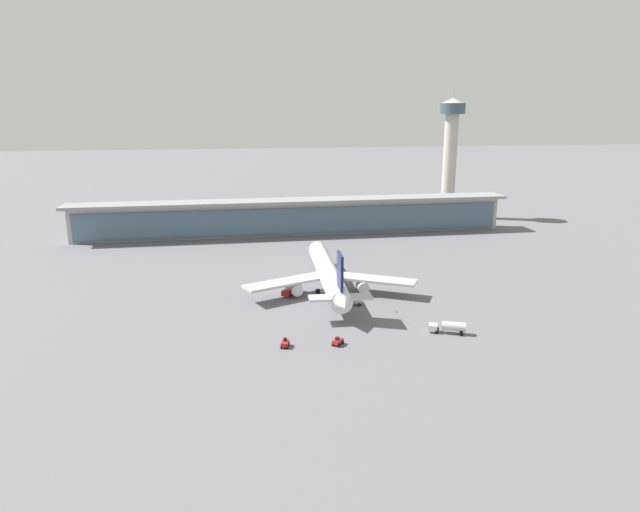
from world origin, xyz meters
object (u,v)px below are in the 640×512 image
service_truck_mid_apron_white (449,327)px  service_truck_on_taxiway_red (338,341)px  airliner_on_stand (328,273)px  service_truck_near_nose_red (285,343)px  control_tower (450,147)px  safety_cone_alpha (396,311)px  service_truck_under_wing_grey (353,302)px  service_truck_by_tail_red (291,288)px

service_truck_mid_apron_white → service_truck_on_taxiway_red: 27.68m
airliner_on_stand → service_truck_near_nose_red: 41.52m
control_tower → service_truck_mid_apron_white: bearing=-111.5°
service_truck_on_taxiway_red → safety_cone_alpha: bearing=43.6°
service_truck_on_taxiway_red → control_tower: bearing=60.0°
service_truck_under_wing_grey → service_truck_on_taxiway_red: service_truck_under_wing_grey is taller
service_truck_mid_apron_white → control_tower: (55.94, 142.38, 32.05)m
service_truck_near_nose_red → safety_cone_alpha: (31.39, 17.58, -0.56)m
control_tower → safety_cone_alpha: 145.47m
airliner_on_stand → service_truck_under_wing_grey: 14.28m
service_truck_by_tail_red → airliner_on_stand: bearing=2.6°
service_truck_by_tail_red → control_tower: (89.71, 106.58, 32.06)m
service_truck_near_nose_red → safety_cone_alpha: service_truck_near_nose_red is taller
service_truck_under_wing_grey → service_truck_by_tail_red: service_truck_by_tail_red is taller
control_tower → safety_cone_alpha: size_ratio=88.09×
service_truck_near_nose_red → control_tower: size_ratio=0.05×
service_truck_mid_apron_white → safety_cone_alpha: size_ratio=12.58×
safety_cone_alpha → control_tower: bearing=63.1°
service_truck_mid_apron_white → service_truck_by_tail_red: service_truck_by_tail_red is taller
service_truck_under_wing_grey → service_truck_on_taxiway_red: (-9.29, -25.98, 0.07)m
service_truck_under_wing_grey → airliner_on_stand: bearing=109.7°
service_truck_near_nose_red → service_truck_under_wing_grey: (21.23, 25.03, -0.07)m
service_truck_near_nose_red → control_tower: (95.45, 143.83, 32.88)m
airliner_on_stand → safety_cone_alpha: airliner_on_stand is taller
service_truck_under_wing_grey → safety_cone_alpha: size_ratio=9.86×
airliner_on_stand → service_truck_by_tail_red: (-10.95, -0.49, -3.78)m
service_truck_mid_apron_white → control_tower: 156.30m
service_truck_on_taxiway_red → control_tower: (83.50, 144.78, 32.88)m
service_truck_mid_apron_white → safety_cone_alpha: (-8.11, 16.13, -1.39)m
service_truck_mid_apron_white → service_truck_under_wing_grey: bearing=127.8°
service_truck_mid_apron_white → safety_cone_alpha: service_truck_mid_apron_white is taller
service_truck_under_wing_grey → service_truck_by_tail_red: 19.75m
airliner_on_stand → service_truck_by_tail_red: bearing=-177.4°
service_truck_mid_apron_white → service_truck_on_taxiway_red: size_ratio=2.68×
service_truck_under_wing_grey → safety_cone_alpha: 12.61m
service_truck_on_taxiway_red → safety_cone_alpha: size_ratio=4.69×
airliner_on_stand → service_truck_on_taxiway_red: airliner_on_stand is taller
service_truck_under_wing_grey → service_truck_mid_apron_white: (18.27, -23.58, 0.90)m
airliner_on_stand → safety_cone_alpha: 25.48m
service_truck_by_tail_red → safety_cone_alpha: bearing=-37.5°
control_tower → service_truck_under_wing_grey: bearing=-122.0°
service_truck_mid_apron_white → service_truck_by_tail_red: bearing=133.3°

